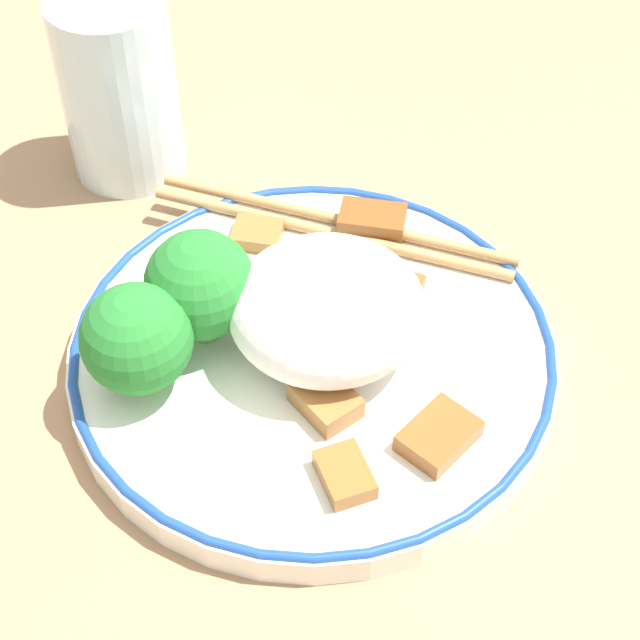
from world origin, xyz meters
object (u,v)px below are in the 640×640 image
at_px(broccoli_back_center, 144,340).
at_px(chopsticks, 339,226).
at_px(plate, 320,355).
at_px(broccoli_back_left, 208,286).
at_px(drinking_glass, 125,87).

bearing_deg(broccoli_back_center, chopsticks, -41.39).
distance_m(plate, broccoli_back_left, 0.07).
distance_m(plate, chopsticks, 0.09).
bearing_deg(broccoli_back_center, drinking_glass, 8.76).
xyz_separation_m(broccoli_back_left, chopsticks, (0.07, -0.07, -0.03)).
bearing_deg(plate, broccoli_back_center, 104.40).
height_order(plate, drinking_glass, drinking_glass).
relative_size(plate, drinking_glass, 2.17).
relative_size(chopsticks, drinking_glass, 1.78).
distance_m(broccoli_back_left, chopsticks, 0.10).
xyz_separation_m(plate, chopsticks, (0.08, -0.01, 0.01)).
bearing_deg(plate, chopsticks, -7.71).
xyz_separation_m(chopsticks, drinking_glass, (0.08, 0.12, 0.04)).
bearing_deg(broccoli_back_center, broccoli_back_left, -41.15).
distance_m(broccoli_back_left, broccoli_back_center, 0.04).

